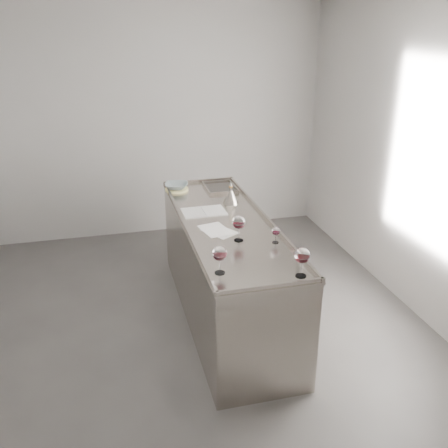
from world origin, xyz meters
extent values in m
cube|color=#494644|center=(0.00, 0.00, -0.01)|extent=(4.50, 5.00, 0.02)
cube|color=#ACA9A6|center=(0.00, 2.51, 1.40)|extent=(4.50, 0.02, 2.80)
cube|color=#ACA9A6|center=(0.00, -2.51, 1.40)|extent=(4.50, 0.02, 2.80)
cube|color=#ACA9A6|center=(2.26, 0.00, 1.40)|extent=(0.02, 5.00, 2.80)
cube|color=#9E968E|center=(0.50, 0.30, 0.46)|extent=(0.75, 2.40, 0.92)
cube|color=#9E968E|center=(0.50, 0.30, 0.93)|extent=(0.77, 2.42, 0.02)
cube|color=#9E968E|center=(0.50, -0.89, 0.96)|extent=(0.77, 0.02, 0.03)
cube|color=#9E968E|center=(0.50, 1.49, 0.96)|extent=(0.77, 0.02, 0.03)
cube|color=#9E968E|center=(0.14, 0.30, 0.96)|extent=(0.02, 2.42, 0.03)
cube|color=#9E968E|center=(0.86, 0.30, 0.96)|extent=(0.02, 2.42, 0.03)
cube|color=#595654|center=(0.68, 1.22, 0.94)|extent=(0.30, 0.38, 0.01)
cylinder|color=white|center=(0.23, -0.60, 0.94)|extent=(0.07, 0.07, 0.00)
cylinder|color=white|center=(0.23, -0.60, 0.99)|extent=(0.01, 0.01, 0.10)
ellipsoid|color=white|center=(0.22, -0.60, 1.09)|extent=(0.10, 0.10, 0.11)
cylinder|color=#3C080E|center=(0.22, -0.60, 1.07)|extent=(0.08, 0.08, 0.02)
cylinder|color=white|center=(0.50, -0.09, 0.94)|extent=(0.08, 0.08, 0.00)
cylinder|color=white|center=(0.50, -0.09, 1.00)|extent=(0.01, 0.01, 0.10)
ellipsoid|color=white|center=(0.50, -0.09, 1.09)|extent=(0.11, 0.11, 0.11)
cylinder|color=#38070E|center=(0.50, -0.09, 1.07)|extent=(0.08, 0.08, 0.02)
cylinder|color=white|center=(0.76, -0.78, 0.94)|extent=(0.08, 0.08, 0.00)
cylinder|color=white|center=(0.76, -0.78, 1.00)|extent=(0.01, 0.01, 0.10)
ellipsoid|color=white|center=(0.76, -0.78, 1.10)|extent=(0.11, 0.11, 0.11)
cylinder|color=#35070A|center=(0.76, -0.78, 1.07)|extent=(0.08, 0.08, 0.02)
cylinder|color=white|center=(0.78, -0.21, 0.94)|extent=(0.05, 0.05, 0.00)
cylinder|color=white|center=(0.78, -0.21, 0.98)|extent=(0.01, 0.01, 0.07)
ellipsoid|color=white|center=(0.78, -0.21, 1.04)|extent=(0.07, 0.07, 0.07)
cylinder|color=#3A0714|center=(0.78, -0.21, 1.02)|extent=(0.05, 0.05, 0.01)
cube|color=white|center=(0.27, 0.59, 0.95)|extent=(0.19, 0.27, 0.01)
cube|color=white|center=(0.47, 0.59, 0.95)|extent=(0.19, 0.27, 0.01)
cylinder|color=white|center=(0.37, 0.59, 0.95)|extent=(0.02, 0.27, 0.01)
cube|color=silver|center=(0.40, 0.11, 0.94)|extent=(0.31, 0.34, 0.00)
cube|color=white|center=(0.37, 0.15, 0.94)|extent=(0.27, 0.34, 0.00)
cylinder|color=beige|center=(0.23, 1.28, 0.95)|extent=(0.28, 0.28, 0.02)
imported|color=gray|center=(0.23, 1.28, 0.99)|extent=(0.29, 0.29, 0.06)
cone|color=#A9A096|center=(0.67, 0.76, 1.00)|extent=(0.15, 0.15, 0.13)
cylinder|color=#A9A096|center=(0.67, 0.76, 1.08)|extent=(0.03, 0.03, 0.03)
cylinder|color=#B17331|center=(0.67, 0.76, 1.11)|extent=(0.04, 0.04, 0.02)
cone|color=#A9A096|center=(0.67, 0.76, 1.14)|extent=(0.03, 0.03, 0.04)
camera|label=1|loc=(-0.51, -3.60, 2.58)|focal=40.00mm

